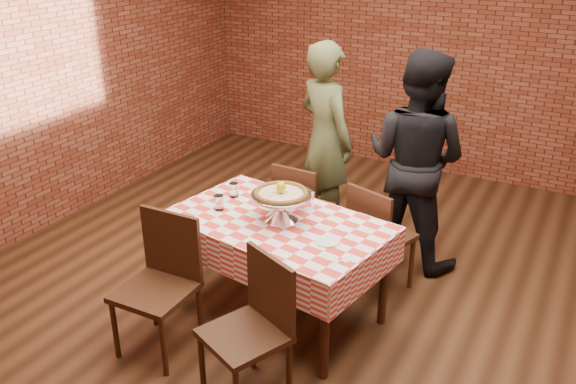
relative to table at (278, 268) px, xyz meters
The scene contains 19 objects.
ground 0.49m from the table, 58.34° to the left, with size 6.00×6.00×0.00m, color black.
back_wall 3.45m from the table, 87.09° to the left, with size 5.50×5.50×0.00m, color maroon.
table is the anchor object (origin of this frame).
tablecloth 0.26m from the table, 90.00° to the left, with size 1.51×0.92×0.25m, color red, non-canonical shape.
pizza_stand 0.48m from the table, 61.97° to the left, with size 0.42×0.42×0.19m, color silver, non-canonical shape.
pizza 0.58m from the table, 61.97° to the left, with size 0.37×0.37×0.03m, color beige.
lemon 0.63m from the table, 61.97° to the left, with size 0.07×0.07×0.09m, color yellow.
water_glass_left 0.63m from the table, behind, with size 0.07×0.07×0.11m, color white.
water_glass_right 0.67m from the table, 158.67° to the left, with size 0.07×0.07×0.11m, color white.
side_plate 0.59m from the table, 14.97° to the right, with size 0.16×0.16×0.01m, color white.
sweetener_packet_a 0.76m from the table, 28.23° to the right, with size 0.05×0.04×0.01m, color white.
sweetener_packet_b 0.79m from the table, 23.99° to the right, with size 0.05×0.04×0.01m, color white.
condiment_caddy 0.53m from the table, 74.01° to the left, with size 0.10×0.08×0.13m, color silver.
chair_near_left 0.89m from the table, 124.27° to the right, with size 0.45×0.45×0.93m, color #3A1F12, non-canonical shape.
chair_near_right 0.88m from the table, 73.58° to the right, with size 0.43×0.43×0.91m, color #3A1F12, non-canonical shape.
chair_far_left 0.84m from the table, 104.11° to the left, with size 0.40×0.40×0.87m, color #3A1F12, non-canonical shape.
chair_far_right 0.86m from the table, 51.77° to the left, with size 0.40×0.40×0.88m, color #3A1F12, non-canonical shape.
diner_olive 1.48m from the table, 101.66° to the left, with size 0.64×0.42×1.74m, color #4B5530.
diner_black 1.46m from the table, 64.99° to the left, with size 0.86×0.67×1.77m, color black.
Camera 1 is at (1.65, -3.48, 2.63)m, focal length 37.61 mm.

